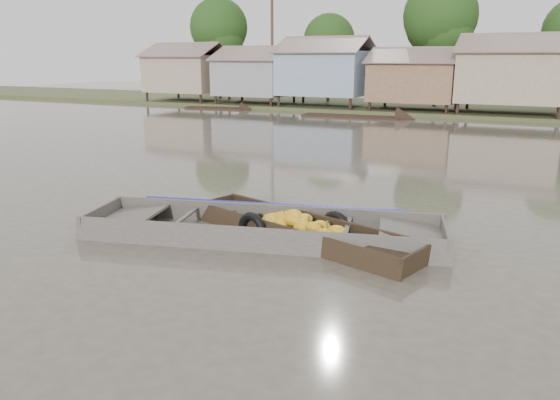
% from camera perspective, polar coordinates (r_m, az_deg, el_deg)
% --- Properties ---
extents(ground, '(120.00, 120.00, 0.00)m').
position_cam_1_polar(ground, '(11.53, -0.19, -5.05)').
color(ground, '#4A4539').
rests_on(ground, ground).
extents(riverbank, '(120.00, 12.47, 10.22)m').
position_cam_1_polar(riverbank, '(41.64, 24.12, 12.37)').
color(riverbank, '#384723').
rests_on(riverbank, ground).
extents(banana_boat, '(6.00, 3.04, 0.83)m').
position_cam_1_polar(banana_boat, '(12.19, 1.78, -3.15)').
color(banana_boat, black).
rests_on(banana_boat, ground).
extents(viewer_boat, '(8.24, 3.99, 0.64)m').
position_cam_1_polar(viewer_boat, '(12.21, -1.69, -3.56)').
color(viewer_boat, '#3E3A34').
rests_on(viewer_boat, ground).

